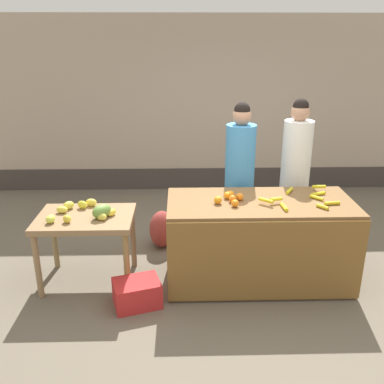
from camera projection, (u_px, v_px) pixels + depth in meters
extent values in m
plane|color=#665B4C|center=(227.00, 278.00, 4.60)|extent=(24.00, 24.00, 0.00)
cube|color=tan|center=(210.00, 105.00, 6.93)|extent=(7.58, 0.20, 2.81)
cube|color=#3F3833|center=(209.00, 178.00, 7.25)|extent=(7.58, 0.04, 0.36)
cube|color=brown|center=(258.00, 241.00, 4.45)|extent=(1.90, 0.84, 0.90)
cube|color=brown|center=(266.00, 262.00, 4.04)|extent=(1.90, 0.03, 0.84)
cube|color=olive|center=(85.00, 219.00, 4.31)|extent=(0.98, 0.69, 0.06)
cylinder|color=#906F4C|center=(38.00, 267.00, 4.15)|extent=(0.06, 0.06, 0.70)
cylinder|color=olive|center=(127.00, 265.00, 4.18)|extent=(0.06, 0.06, 0.70)
cylinder|color=olive|center=(54.00, 239.00, 4.71)|extent=(0.06, 0.06, 0.70)
cylinder|color=olive|center=(133.00, 238.00, 4.73)|extent=(0.06, 0.06, 0.70)
cylinder|color=yellow|center=(284.00, 207.00, 4.10)|extent=(0.05, 0.16, 0.04)
cylinder|color=gold|center=(323.00, 207.00, 4.10)|extent=(0.11, 0.12, 0.04)
cylinder|color=yellow|center=(318.00, 194.00, 4.44)|extent=(0.16, 0.09, 0.04)
cylinder|color=gold|center=(289.00, 191.00, 4.53)|extent=(0.11, 0.15, 0.04)
cylinder|color=gold|center=(332.00, 203.00, 4.19)|extent=(0.16, 0.05, 0.04)
cylinder|color=gold|center=(317.00, 198.00, 4.33)|extent=(0.13, 0.13, 0.04)
cylinder|color=gold|center=(319.00, 187.00, 4.56)|extent=(0.14, 0.04, 0.04)
cylinder|color=yellow|center=(266.00, 200.00, 4.18)|extent=(0.14, 0.13, 0.04)
cylinder|color=yellow|center=(276.00, 199.00, 4.21)|extent=(0.13, 0.07, 0.04)
sphere|color=orange|center=(227.00, 195.00, 4.34)|extent=(0.08, 0.08, 0.08)
sphere|color=orange|center=(235.00, 203.00, 4.14)|extent=(0.07, 0.07, 0.07)
sphere|color=orange|center=(240.00, 197.00, 4.30)|extent=(0.08, 0.08, 0.08)
sphere|color=orange|center=(230.00, 195.00, 4.35)|extent=(0.08, 0.08, 0.08)
sphere|color=orange|center=(218.00, 200.00, 4.21)|extent=(0.08, 0.08, 0.08)
sphere|color=orange|center=(232.00, 199.00, 4.25)|extent=(0.08, 0.08, 0.08)
ellipsoid|color=yellow|center=(62.00, 210.00, 4.36)|extent=(0.13, 0.09, 0.07)
ellipsoid|color=#DCD245|center=(69.00, 205.00, 4.46)|extent=(0.14, 0.14, 0.09)
ellipsoid|color=#D1DB4B|center=(50.00, 219.00, 4.13)|extent=(0.11, 0.12, 0.08)
ellipsoid|color=yellow|center=(112.00, 212.00, 4.30)|extent=(0.11, 0.13, 0.07)
ellipsoid|color=#DDCE49|center=(101.00, 217.00, 4.19)|extent=(0.13, 0.11, 0.08)
ellipsoid|color=yellow|center=(67.00, 219.00, 4.13)|extent=(0.12, 0.12, 0.08)
ellipsoid|color=yellow|center=(82.00, 205.00, 4.47)|extent=(0.13, 0.10, 0.09)
ellipsoid|color=yellow|center=(91.00, 203.00, 4.53)|extent=(0.13, 0.09, 0.09)
ellipsoid|color=olive|center=(102.00, 211.00, 4.24)|extent=(0.25, 0.26, 0.14)
cylinder|color=#33333D|center=(238.00, 223.00, 5.11)|extent=(0.29, 0.29, 0.70)
cylinder|color=#3F8CCC|center=(240.00, 162.00, 4.84)|extent=(0.34, 0.34, 0.85)
sphere|color=tan|center=(242.00, 116.00, 4.66)|extent=(0.21, 0.21, 0.21)
sphere|color=black|center=(242.00, 110.00, 4.64)|extent=(0.18, 0.18, 0.18)
cylinder|color=#33333D|center=(291.00, 219.00, 5.21)|extent=(0.29, 0.29, 0.71)
cylinder|color=white|center=(296.00, 158.00, 4.94)|extent=(0.34, 0.34, 0.87)
sphere|color=tan|center=(300.00, 112.00, 4.75)|extent=(0.21, 0.21, 0.21)
sphere|color=black|center=(301.00, 106.00, 4.73)|extent=(0.18, 0.18, 0.18)
cube|color=red|center=(137.00, 293.00, 4.11)|extent=(0.51, 0.43, 0.26)
ellipsoid|color=maroon|center=(162.00, 229.00, 5.22)|extent=(0.37, 0.42, 0.47)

